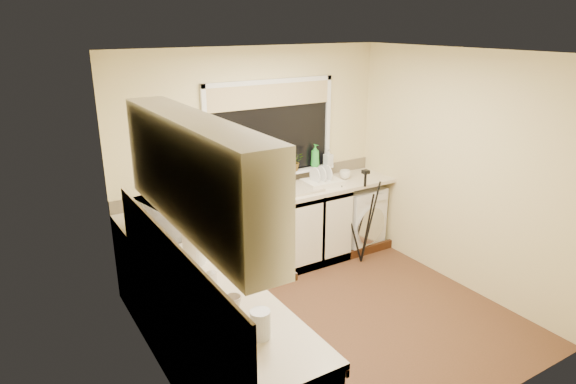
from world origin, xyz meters
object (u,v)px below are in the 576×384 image
at_px(kettle, 194,248).
at_px(dish_rack, 322,183).
at_px(plant_c, 278,164).
at_px(cup_left, 233,303).
at_px(plant_a, 230,171).
at_px(microwave, 167,217).
at_px(plant_b, 254,166).
at_px(washing_machine, 356,217).
at_px(soap_bottle_green, 315,156).
at_px(steel_jar, 212,279).
at_px(tripod, 363,217).
at_px(laptop, 232,197).
at_px(cup_back, 345,175).
at_px(soap_bottle_clear, 328,157).
at_px(glass_jug, 260,324).
at_px(plant_d, 294,162).

bearing_deg(kettle, dish_rack, 28.22).
relative_size(plant_c, cup_left, 2.21).
distance_m(plant_a, plant_c, 0.59).
distance_m(kettle, plant_a, 1.60).
relative_size(microwave, plant_b, 2.18).
bearing_deg(washing_machine, soap_bottle_green, 147.81).
bearing_deg(steel_jar, tripod, 25.44).
height_order(laptop, dish_rack, laptop).
relative_size(plant_b, cup_back, 1.92).
xyz_separation_m(plant_a, soap_bottle_clear, (1.29, -0.01, -0.02)).
relative_size(tripod, steel_jar, 10.70).
bearing_deg(glass_jug, plant_c, 57.25).
height_order(plant_b, plant_d, plant_b).
distance_m(laptop, soap_bottle_clear, 1.40).
distance_m(dish_rack, cup_left, 2.73).
distance_m(steel_jar, soap_bottle_green, 2.72).
xyz_separation_m(steel_jar, plant_a, (0.97, 1.72, 0.21)).
relative_size(washing_machine, microwave, 1.39).
bearing_deg(laptop, washing_machine, -13.95).
height_order(plant_a, plant_d, plant_a).
xyz_separation_m(cup_back, cup_left, (-2.39, -1.91, -0.00)).
xyz_separation_m(kettle, dish_rack, (1.97, 1.06, -0.09)).
distance_m(tripod, glass_jug, 3.00).
relative_size(washing_machine, steel_jar, 7.34).
distance_m(microwave, cup_left, 1.46).
xyz_separation_m(dish_rack, plant_c, (-0.45, 0.23, 0.24)).
relative_size(tripod, microwave, 2.02).
xyz_separation_m(laptop, soap_bottle_green, (1.20, 0.23, 0.23)).
bearing_deg(plant_c, dish_rack, -26.72).
relative_size(dish_rack, cup_left, 3.86).
relative_size(laptop, glass_jug, 1.95).
xyz_separation_m(plant_d, cup_back, (0.60, -0.18, -0.21)).
distance_m(dish_rack, plant_d, 0.40).
xyz_separation_m(laptop, dish_rack, (1.13, -0.03, -0.03)).
height_order(glass_jug, plant_c, plant_c).
bearing_deg(plant_a, plant_b, 2.06).
bearing_deg(washing_machine, laptop, 173.16).
xyz_separation_m(tripod, soap_bottle_green, (-0.25, 0.62, 0.62)).
height_order(kettle, cup_back, kettle).
distance_m(glass_jug, cup_back, 3.29).
xyz_separation_m(kettle, soap_bottle_green, (2.04, 1.32, 0.17)).
bearing_deg(washing_machine, plant_d, 158.01).
bearing_deg(plant_d, plant_a, 179.86).
height_order(laptop, soap_bottle_green, soap_bottle_green).
relative_size(kettle, steel_jar, 2.26).
bearing_deg(plant_c, microwave, -157.65).
bearing_deg(soap_bottle_green, laptop, -169.16).
height_order(kettle, soap_bottle_clear, soap_bottle_clear).
relative_size(kettle, cup_left, 2.16).
distance_m(laptop, plant_c, 0.73).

